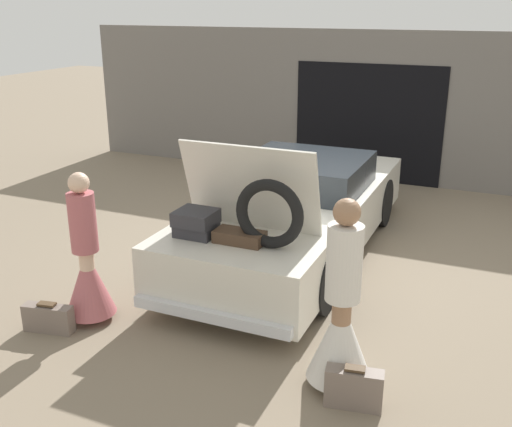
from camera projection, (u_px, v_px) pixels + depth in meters
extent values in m
plane|color=#7F705B|center=(295.00, 252.00, 8.25)|extent=(40.00, 40.00, 0.00)
cube|color=slate|center=(369.00, 107.00, 11.22)|extent=(12.00, 0.12, 2.80)
cube|color=black|center=(367.00, 123.00, 11.26)|extent=(2.80, 0.02, 2.20)
cube|color=silver|center=(296.00, 217.00, 8.08)|extent=(1.84, 4.95, 0.67)
cube|color=#1E2328|center=(304.00, 173.00, 8.16)|extent=(1.62, 1.58, 0.42)
cylinder|color=black|center=(279.00, 189.00, 9.78)|extent=(0.18, 0.73, 0.73)
cylinder|color=black|center=(382.00, 202.00, 9.13)|extent=(0.18, 0.73, 0.73)
cylinder|color=black|center=(187.00, 257.00, 7.17)|extent=(0.18, 0.73, 0.73)
cylinder|color=black|center=(323.00, 282.00, 6.52)|extent=(0.18, 0.73, 0.73)
cube|color=silver|center=(210.00, 316.00, 5.98)|extent=(1.75, 0.10, 0.12)
cube|color=silver|center=(250.00, 188.00, 6.49)|extent=(1.57, 0.34, 1.00)
cube|color=#2D2D33|center=(196.00, 230.00, 6.49)|extent=(0.42, 0.33, 0.13)
cube|color=#473323|center=(240.00, 237.00, 6.29)|extent=(0.53, 0.26, 0.13)
cube|color=#2D2D33|center=(196.00, 217.00, 6.44)|extent=(0.42, 0.39, 0.16)
torus|color=black|center=(269.00, 214.00, 6.07)|extent=(0.74, 0.12, 0.74)
cylinder|color=beige|center=(89.00, 285.00, 6.37)|extent=(0.15, 0.15, 0.80)
cone|color=#B25B60|center=(89.00, 282.00, 6.36)|extent=(0.53, 0.53, 0.72)
cylinder|color=#B25B60|center=(83.00, 222.00, 6.13)|extent=(0.28, 0.28, 0.63)
sphere|color=beige|center=(79.00, 183.00, 5.99)|extent=(0.22, 0.22, 0.22)
cylinder|color=#997051|center=(340.00, 343.00, 5.24)|extent=(0.17, 0.17, 0.85)
cone|color=silver|center=(340.00, 339.00, 5.22)|extent=(0.58, 0.58, 0.77)
cylinder|color=silver|center=(344.00, 263.00, 4.99)|extent=(0.31, 0.31, 0.67)
sphere|color=#997051|center=(347.00, 212.00, 4.84)|extent=(0.23, 0.23, 0.23)
cube|color=#75665B|center=(48.00, 318.00, 6.20)|extent=(0.55, 0.24, 0.29)
cube|color=#4C3823|center=(47.00, 304.00, 6.15)|extent=(0.20, 0.12, 0.02)
cube|color=#75665B|center=(354.00, 388.00, 5.03)|extent=(0.51, 0.23, 0.35)
cube|color=#4C3823|center=(355.00, 369.00, 4.96)|extent=(0.18, 0.12, 0.02)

